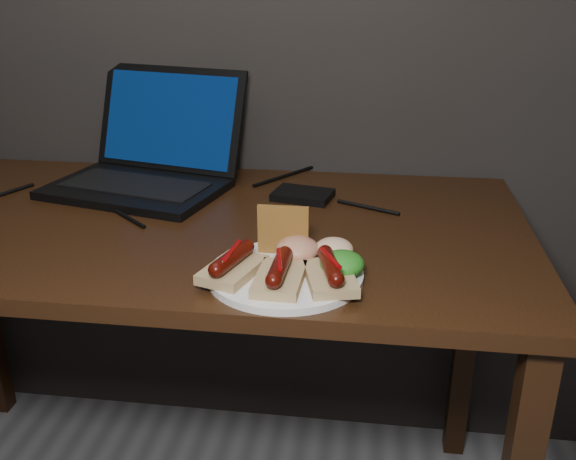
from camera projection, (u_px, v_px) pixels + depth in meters
The scene contains 12 objects.
desk at pixel (170, 260), 1.29m from camera, with size 1.40×0.70×0.75m.
laptop at pixel (149, 161), 1.43m from camera, with size 0.43×0.40×0.25m.
hard_drive at pixel (303, 195), 1.37m from camera, with size 0.12×0.08×0.02m, color black.
desk_cables at pixel (186, 196), 1.37m from camera, with size 0.90×0.45×0.01m.
plate at pixel (285, 274), 1.02m from camera, with size 0.25×0.25×0.01m, color white.
bread_sausage_left at pixel (232, 265), 1.00m from camera, with size 0.10×0.13×0.04m.
bread_sausage_center at pixel (279, 274), 0.97m from camera, with size 0.07×0.12×0.04m.
bread_sausage_right at pixel (330, 272), 0.97m from camera, with size 0.10×0.13×0.04m.
crispbread at pixel (283, 230), 1.06m from camera, with size 0.09×0.01×0.09m, color #A7742D.
salad_greens at pixel (342, 264), 1.00m from camera, with size 0.07×0.07×0.04m, color #195D12.
salsa_mound at pixel (297, 249), 1.05m from camera, with size 0.07×0.07×0.04m, color #A91610.
coleslaw_mound at pixel (334, 249), 1.05m from camera, with size 0.06×0.06×0.04m, color beige.
Camera 1 is at (0.39, 0.25, 1.21)m, focal length 40.00 mm.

